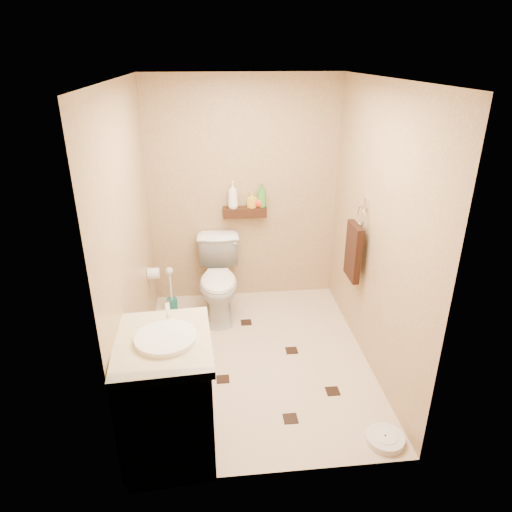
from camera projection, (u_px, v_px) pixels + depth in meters
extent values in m
plane|color=beige|center=(256.00, 358.00, 4.19)|extent=(2.50, 2.50, 0.00)
cube|color=tan|center=(244.00, 194.00, 4.83)|extent=(2.00, 0.04, 2.40)
cube|color=tan|center=(280.00, 320.00, 2.56)|extent=(2.00, 0.04, 2.40)
cube|color=tan|center=(131.00, 242.00, 3.60)|extent=(0.04, 2.50, 2.40)
cube|color=tan|center=(376.00, 232.00, 3.79)|extent=(0.04, 2.50, 2.40)
cube|color=silver|center=(256.00, 79.00, 3.20)|extent=(2.00, 2.50, 0.02)
cube|color=#3B1D10|center=(245.00, 212.00, 4.83)|extent=(0.46, 0.14, 0.10)
cube|color=black|center=(223.00, 379.00, 3.92)|extent=(0.11, 0.11, 0.01)
cube|color=black|center=(292.00, 350.00, 4.29)|extent=(0.11, 0.11, 0.01)
cube|color=black|center=(290.00, 418.00, 3.50)|extent=(0.11, 0.11, 0.01)
cube|color=black|center=(190.00, 333.00, 4.56)|extent=(0.11, 0.11, 0.01)
cube|color=black|center=(333.00, 391.00, 3.78)|extent=(0.11, 0.11, 0.01)
cube|color=black|center=(246.00, 322.00, 4.74)|extent=(0.11, 0.11, 0.01)
imported|color=white|center=(219.00, 280.00, 4.75)|extent=(0.47, 0.80, 0.80)
cube|color=brown|center=(168.00, 399.00, 3.08)|extent=(0.61, 0.73, 0.85)
cube|color=beige|center=(163.00, 344.00, 2.90)|extent=(0.66, 0.78, 0.05)
cylinder|color=white|center=(166.00, 339.00, 2.89)|extent=(0.39, 0.39, 0.05)
cylinder|color=silver|center=(168.00, 310.00, 3.07)|extent=(0.03, 0.03, 0.13)
cylinder|color=silver|center=(385.00, 439.00, 3.28)|extent=(0.29, 0.29, 0.05)
cylinder|color=white|center=(385.00, 436.00, 3.27)|extent=(0.17, 0.17, 0.01)
cylinder|color=#19655C|center=(172.00, 304.00, 4.96)|extent=(0.12, 0.12, 0.13)
cylinder|color=silver|center=(170.00, 285.00, 4.87)|extent=(0.02, 0.02, 0.36)
sphere|color=silver|center=(169.00, 271.00, 4.80)|extent=(0.08, 0.08, 0.08)
cube|color=silver|center=(366.00, 203.00, 3.94)|extent=(0.03, 0.06, 0.08)
torus|color=silver|center=(361.00, 216.00, 3.99)|extent=(0.02, 0.19, 0.19)
cube|color=black|center=(353.00, 252.00, 4.12)|extent=(0.06, 0.30, 0.52)
cylinder|color=silver|center=(153.00, 273.00, 4.44)|extent=(0.11, 0.11, 0.11)
cylinder|color=silver|center=(149.00, 268.00, 4.41)|extent=(0.04, 0.02, 0.02)
imported|color=white|center=(233.00, 195.00, 4.74)|extent=(0.13, 0.13, 0.28)
imported|color=yellow|center=(252.00, 200.00, 4.78)|extent=(0.11, 0.11, 0.17)
imported|color=red|center=(259.00, 201.00, 4.80)|extent=(0.15, 0.15, 0.13)
imported|color=green|center=(262.00, 195.00, 4.77)|extent=(0.11, 0.11, 0.26)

